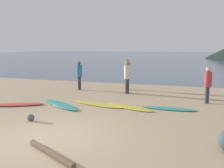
{
  "coord_description": "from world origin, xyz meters",
  "views": [
    {
      "loc": [
        3.76,
        -5.89,
        2.57
      ],
      "look_at": [
        -0.19,
        6.37,
        0.6
      ],
      "focal_mm": 39.72,
      "sensor_mm": 36.0,
      "label": 1
    }
  ],
  "objects_px": {
    "surfboard_2": "(97,104)",
    "person_3": "(79,73)",
    "person_0": "(127,72)",
    "surfboard_3": "(129,107)",
    "beach_rock_near": "(31,118)",
    "person_1": "(208,82)",
    "driftwood_log": "(51,153)",
    "surfboard_1": "(60,104)",
    "person_2": "(127,75)",
    "surfboard_0": "(16,104)",
    "surfboard_4": "(169,108)"
  },
  "relations": [
    {
      "from": "person_2",
      "to": "driftwood_log",
      "type": "height_order",
      "value": "person_2"
    },
    {
      "from": "surfboard_3",
      "to": "surfboard_4",
      "type": "distance_m",
      "value": 1.66
    },
    {
      "from": "surfboard_2",
      "to": "person_0",
      "type": "relative_size",
      "value": 1.44
    },
    {
      "from": "surfboard_1",
      "to": "driftwood_log",
      "type": "xyz_separation_m",
      "value": [
        2.31,
        -4.53,
        0.02
      ]
    },
    {
      "from": "surfboard_3",
      "to": "person_2",
      "type": "bearing_deg",
      "value": 125.82
    },
    {
      "from": "surfboard_2",
      "to": "surfboard_4",
      "type": "height_order",
      "value": "same"
    },
    {
      "from": "driftwood_log",
      "to": "surfboard_1",
      "type": "bearing_deg",
      "value": 117.02
    },
    {
      "from": "surfboard_4",
      "to": "driftwood_log",
      "type": "distance_m",
      "value": 5.8
    },
    {
      "from": "beach_rock_near",
      "to": "driftwood_log",
      "type": "bearing_deg",
      "value": -45.76
    },
    {
      "from": "surfboard_4",
      "to": "person_0",
      "type": "relative_size",
      "value": 1.21
    },
    {
      "from": "person_2",
      "to": "surfboard_4",
      "type": "bearing_deg",
      "value": 79.06
    },
    {
      "from": "surfboard_3",
      "to": "person_2",
      "type": "xyz_separation_m",
      "value": [
        -0.87,
        3.11,
        1.01
      ]
    },
    {
      "from": "surfboard_1",
      "to": "beach_rock_near",
      "type": "distance_m",
      "value": 2.35
    },
    {
      "from": "person_1",
      "to": "surfboard_2",
      "type": "bearing_deg",
      "value": -109.26
    },
    {
      "from": "surfboard_3",
      "to": "beach_rock_near",
      "type": "relative_size",
      "value": 9.43
    },
    {
      "from": "person_0",
      "to": "person_2",
      "type": "xyz_separation_m",
      "value": [
        0.33,
        -1.23,
        -0.02
      ]
    },
    {
      "from": "surfboard_2",
      "to": "person_1",
      "type": "bearing_deg",
      "value": 37.45
    },
    {
      "from": "surfboard_0",
      "to": "driftwood_log",
      "type": "relative_size",
      "value": 1.29
    },
    {
      "from": "surfboard_0",
      "to": "beach_rock_near",
      "type": "height_order",
      "value": "beach_rock_near"
    },
    {
      "from": "surfboard_0",
      "to": "surfboard_3",
      "type": "relative_size",
      "value": 1.05
    },
    {
      "from": "surfboard_2",
      "to": "person_2",
      "type": "height_order",
      "value": "person_2"
    },
    {
      "from": "surfboard_1",
      "to": "surfboard_0",
      "type": "bearing_deg",
      "value": -129.84
    },
    {
      "from": "surfboard_2",
      "to": "beach_rock_near",
      "type": "height_order",
      "value": "beach_rock_near"
    },
    {
      "from": "person_3",
      "to": "surfboard_1",
      "type": "bearing_deg",
      "value": -41.65
    },
    {
      "from": "person_0",
      "to": "beach_rock_near",
      "type": "height_order",
      "value": "person_0"
    },
    {
      "from": "surfboard_0",
      "to": "surfboard_3",
      "type": "height_order",
      "value": "surfboard_0"
    },
    {
      "from": "surfboard_4",
      "to": "person_1",
      "type": "xyz_separation_m",
      "value": [
        1.52,
        1.63,
        0.94
      ]
    },
    {
      "from": "person_3",
      "to": "driftwood_log",
      "type": "bearing_deg",
      "value": -33.95
    },
    {
      "from": "surfboard_2",
      "to": "person_0",
      "type": "bearing_deg",
      "value": 102.07
    },
    {
      "from": "person_2",
      "to": "person_3",
      "type": "distance_m",
      "value": 3.03
    },
    {
      "from": "surfboard_2",
      "to": "surfboard_3",
      "type": "height_order",
      "value": "surfboard_3"
    },
    {
      "from": "beach_rock_near",
      "to": "surfboard_2",
      "type": "bearing_deg",
      "value": 66.65
    },
    {
      "from": "surfboard_2",
      "to": "person_3",
      "type": "height_order",
      "value": "person_3"
    },
    {
      "from": "surfboard_3",
      "to": "driftwood_log",
      "type": "bearing_deg",
      "value": -77.28
    },
    {
      "from": "surfboard_1",
      "to": "beach_rock_near",
      "type": "bearing_deg",
      "value": -53.1
    },
    {
      "from": "surfboard_3",
      "to": "beach_rock_near",
      "type": "bearing_deg",
      "value": -114.46
    },
    {
      "from": "surfboard_2",
      "to": "person_1",
      "type": "relative_size",
      "value": 1.58
    },
    {
      "from": "surfboard_0",
      "to": "driftwood_log",
      "type": "xyz_separation_m",
      "value": [
        4.18,
        -3.93,
        0.02
      ]
    },
    {
      "from": "surfboard_2",
      "to": "person_1",
      "type": "distance_m",
      "value": 5.08
    },
    {
      "from": "driftwood_log",
      "to": "person_2",
      "type": "bearing_deg",
      "value": 91.49
    },
    {
      "from": "surfboard_0",
      "to": "driftwood_log",
      "type": "bearing_deg",
      "value": -67.67
    },
    {
      "from": "surfboard_0",
      "to": "person_0",
      "type": "height_order",
      "value": "person_0"
    },
    {
      "from": "surfboard_1",
      "to": "person_0",
      "type": "height_order",
      "value": "person_0"
    },
    {
      "from": "surfboard_0",
      "to": "surfboard_1",
      "type": "relative_size",
      "value": 0.9
    },
    {
      "from": "person_0",
      "to": "person_1",
      "type": "relative_size",
      "value": 1.1
    },
    {
      "from": "driftwood_log",
      "to": "surfboard_0",
      "type": "bearing_deg",
      "value": 136.72
    },
    {
      "from": "person_2",
      "to": "beach_rock_near",
      "type": "bearing_deg",
      "value": 19.23
    },
    {
      "from": "surfboard_0",
      "to": "person_1",
      "type": "bearing_deg",
      "value": -3.63
    },
    {
      "from": "surfboard_4",
      "to": "driftwood_log",
      "type": "relative_size",
      "value": 1.17
    },
    {
      "from": "person_0",
      "to": "driftwood_log",
      "type": "height_order",
      "value": "person_0"
    }
  ]
}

